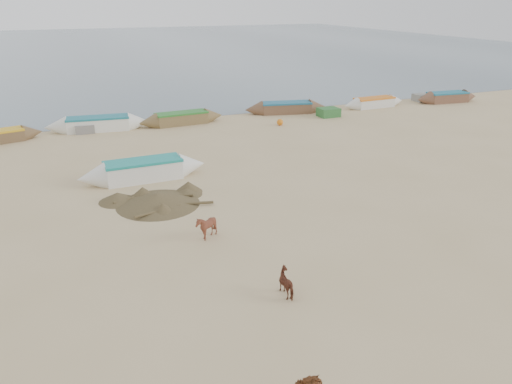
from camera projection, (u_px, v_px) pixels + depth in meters
ground at (301, 258)px, 17.18m from camera, size 140.00×140.00×0.00m
sea at (86, 48)px, 87.65m from camera, size 160.00×160.00×0.00m
calf_front at (206, 227)px, 18.39m from camera, size 1.00×0.92×0.97m
calf_right at (289, 283)px, 14.97m from camera, size 0.95×1.00×0.79m
near_canoe at (144, 170)px, 24.36m from camera, size 6.28×1.49×1.01m
debris_pile at (158, 199)px, 21.52m from camera, size 4.72×4.72×0.51m
waterline_canoes at (152, 122)px, 33.95m from camera, size 54.19×4.29×0.95m
beach_clutter at (226, 120)px, 35.24m from camera, size 45.10×4.00×0.64m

